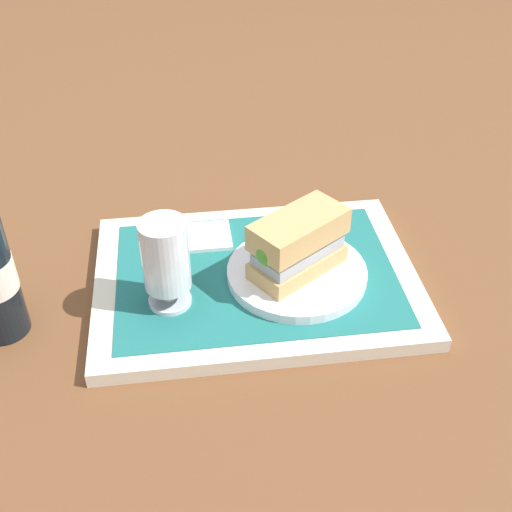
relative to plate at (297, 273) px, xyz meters
The scene contains 7 objects.
ground_plane 0.06m from the plate, 17.16° to the right, with size 3.00×3.00×0.00m, color brown.
tray 0.06m from the plate, 17.16° to the right, with size 0.44×0.32×0.02m, color beige.
placemat 0.06m from the plate, 17.16° to the right, with size 0.38×0.27×0.00m, color #1E6B66.
plate is the anchor object (origin of this frame).
sandwich 0.05m from the plate, 34.50° to the left, with size 0.14×0.13×0.08m.
beer_glass 0.19m from the plate, ahead, with size 0.06×0.06×0.12m.
napkin_folded 0.16m from the plate, 40.41° to the right, with size 0.09×0.07×0.01m, color white.
Camera 1 is at (0.09, 0.68, 0.58)m, focal length 45.36 mm.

